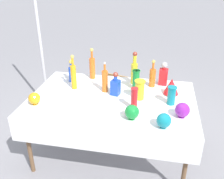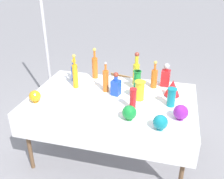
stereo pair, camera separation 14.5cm
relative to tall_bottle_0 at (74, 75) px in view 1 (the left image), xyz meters
The scene contains 23 objects.
ground_plane 1.05m from the tall_bottle_0, 16.50° to the right, with size 40.00×40.00×0.00m, color gray.
display_table 0.56m from the tall_bottle_0, 19.88° to the right, with size 1.81×1.18×0.76m.
tall_bottle_0 is the anchor object (origin of this frame).
tall_bottle_1 0.73m from the tall_bottle_0, 22.40° to the left, with size 0.08×0.08×0.40m.
tall_bottle_2 0.22m from the tall_bottle_0, 115.20° to the left, with size 0.08×0.08×0.29m.
tall_bottle_3 0.93m from the tall_bottle_0, 14.68° to the left, with size 0.07×0.07×0.33m.
tall_bottle_4 0.36m from the tall_bottle_0, 68.04° to the left, with size 0.07×0.07×0.40m.
tall_bottle_5 0.37m from the tall_bottle_0, ahead, with size 0.07×0.07×0.36m.
square_decanter_0 0.51m from the tall_bottle_0, ahead, with size 0.11×0.11×0.27m.
square_decanter_1 1.07m from the tall_bottle_0, 17.44° to the left, with size 0.11×0.11×0.29m.
slender_vase_0 1.13m from the tall_bottle_0, ahead, with size 0.10×0.10×0.20m.
slender_vase_1 0.79m from the tall_bottle_0, ahead, with size 0.12×0.12×0.22m.
slender_vase_2 0.72m from the tall_bottle_0, ahead, with size 0.09×0.09×0.24m.
slender_vase_3 0.82m from the tall_bottle_0, 24.31° to the right, with size 0.07×0.07×0.23m.
fluted_vase_0 1.12m from the tall_bottle_0, ahead, with size 0.17×0.17×0.19m.
round_bowl_0 1.21m from the tall_bottle_0, 30.22° to the right, with size 0.13×0.13×0.14m.
round_bowl_1 1.28m from the tall_bottle_0, 18.07° to the right, with size 0.14×0.14×0.15m.
round_bowl_2 0.53m from the tall_bottle_0, 122.50° to the right, with size 0.12×0.12×0.13m.
round_bowl_3 0.92m from the tall_bottle_0, 34.87° to the right, with size 0.14×0.14×0.15m.
price_tag_left 0.70m from the tall_bottle_0, 94.60° to the right, with size 0.06×0.01×0.05m, color white.
price_tag_center 0.67m from the tall_bottle_0, 89.20° to the right, with size 0.05×0.01×0.04m, color white.
cardboard_box_behind_left 1.46m from the tall_bottle_0, 76.72° to the left, with size 0.54×0.42×0.42m.
canopy_pole 0.96m from the tall_bottle_0, 137.17° to the left, with size 0.18×0.18×2.54m.
Camera 1 is at (0.47, -2.37, 2.07)m, focal length 40.00 mm.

